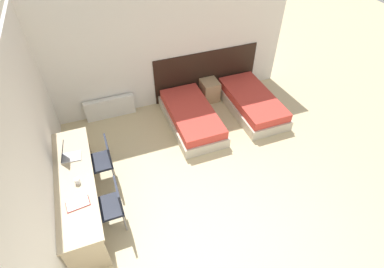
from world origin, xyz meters
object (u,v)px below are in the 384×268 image
(bed_near_window, at_px, (192,117))
(laptop, at_px, (68,155))
(bed_near_door, at_px, (252,103))
(nightstand, at_px, (210,90))
(chair_near_laptop, at_px, (101,159))
(chair_near_notebook, at_px, (111,204))

(bed_near_window, distance_m, laptop, 2.66)
(bed_near_door, relative_size, laptop, 5.66)
(bed_near_door, relative_size, nightstand, 3.87)
(bed_near_window, height_order, bed_near_door, same)
(nightstand, bearing_deg, chair_near_laptop, -149.60)
(nightstand, relative_size, chair_near_notebook, 0.55)
(nightstand, distance_m, chair_near_laptop, 3.14)
(nightstand, distance_m, chair_near_notebook, 3.73)
(chair_near_notebook, relative_size, laptop, 2.67)
(chair_near_notebook, height_order, laptop, laptop)
(bed_near_door, distance_m, chair_near_notebook, 3.90)
(laptop, bearing_deg, bed_near_window, 24.89)
(chair_near_laptop, xyz_separation_m, laptop, (-0.47, -0.01, 0.29))
(bed_near_window, relative_size, laptop, 5.66)
(bed_near_window, relative_size, nightstand, 3.87)
(nightstand, xyz_separation_m, laptop, (-3.17, -1.59, 0.55))
(chair_near_laptop, distance_m, chair_near_notebook, 0.97)
(bed_near_door, relative_size, chair_near_laptop, 2.12)
(nightstand, xyz_separation_m, chair_near_laptop, (-2.70, -1.59, 0.27))
(bed_near_window, relative_size, bed_near_door, 1.00)
(bed_near_window, height_order, nightstand, nightstand)
(nightstand, height_order, chair_near_laptop, chair_near_laptop)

